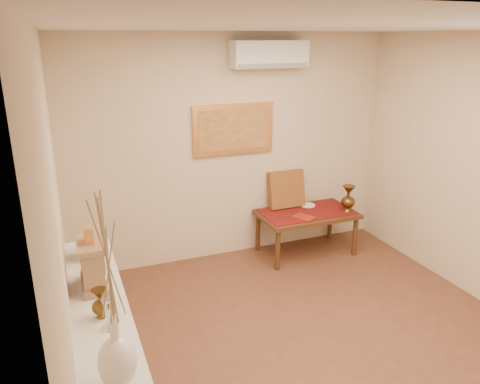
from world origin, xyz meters
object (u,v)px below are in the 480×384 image
brass_urn_tall (348,196)px  wooden_chest (91,242)px  white_vase (111,297)px  mantel_clock (92,264)px  display_ledge (104,360)px  low_table (307,217)px

brass_urn_tall → wooden_chest: wooden_chest is taller
white_vase → wooden_chest: 1.61m
white_vase → mantel_clock: (-0.02, 1.06, -0.33)m
mantel_clock → wooden_chest: mantel_clock is taller
display_ledge → wooden_chest: wooden_chest is taller
brass_urn_tall → mantel_clock: 3.55m
brass_urn_tall → low_table: 0.58m
brass_urn_tall → wooden_chest: (-3.14, -1.05, 0.34)m
white_vase → mantel_clock: white_vase is taller
brass_urn_tall → low_table: size_ratio=0.33×
white_vase → low_table: size_ratio=0.85×
low_table → mantel_clock: bearing=-147.5°
white_vase → low_table: 3.96m
display_ledge → wooden_chest: size_ratio=8.28×
wooden_chest → mantel_clock: bearing=-93.0°
mantel_clock → brass_urn_tall: bearing=26.1°
white_vase → display_ledge: 1.34m
white_vase → mantel_clock: bearing=91.3°
wooden_chest → low_table: wooden_chest is taller
display_ledge → brass_urn_tall: bearing=28.6°
brass_urn_tall → white_vase: bearing=-140.2°
brass_urn_tall → wooden_chest: 3.33m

